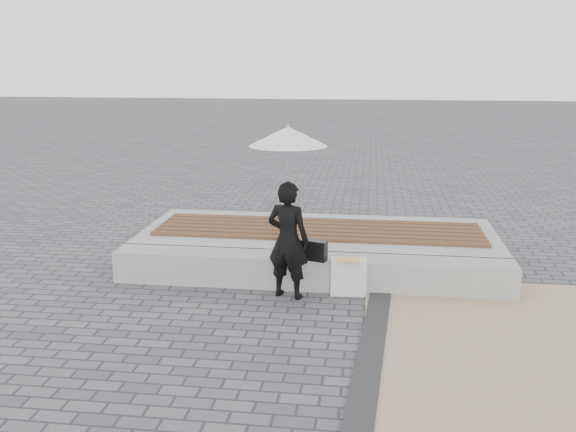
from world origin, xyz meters
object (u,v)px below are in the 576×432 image
object	(u,v)px
woman	(288,240)
parasol	(288,136)
handbag	(312,250)
canvas_tote	(348,276)
seating_ledge	(310,271)

from	to	relation	value
woman	parasol	bearing A→B (deg)	-163.55
handbag	canvas_tote	xyz separation A→B (m)	(0.45, -0.06, -0.30)
parasol	canvas_tote	bearing A→B (deg)	13.49
handbag	canvas_tote	distance (m)	0.54
parasol	handbag	xyz separation A→B (m)	(0.27, 0.23, -1.41)
woman	handbag	world-z (taller)	woman
seating_ledge	handbag	world-z (taller)	handbag
seating_ledge	parasol	xyz separation A→B (m)	(-0.23, -0.39, 1.73)
canvas_tote	parasol	bearing A→B (deg)	-170.07
parasol	woman	bearing A→B (deg)	180.00
seating_ledge	handbag	bearing A→B (deg)	-75.58
handbag	woman	bearing A→B (deg)	-122.30
woman	canvas_tote	size ratio (longest dim) A/B	3.13
parasol	handbag	world-z (taller)	parasol
parasol	canvas_tote	xyz separation A→B (m)	(0.72, 0.17, -1.71)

